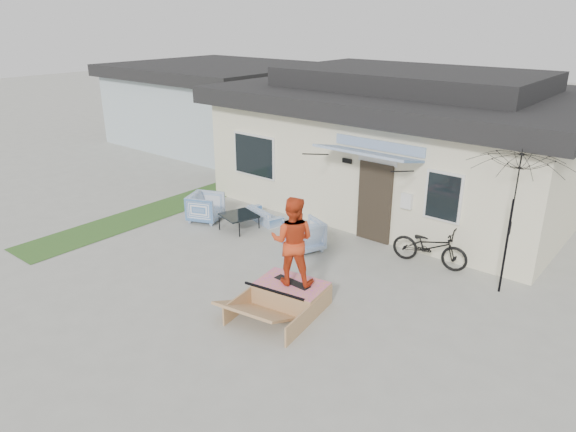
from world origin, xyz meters
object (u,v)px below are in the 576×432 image
Objects in this scene: loveseat at (264,212)px; bicycle at (430,242)px; coffee_table at (239,222)px; armchair_right at (304,234)px; skateboard at (292,282)px; skater at (293,239)px; patio_umbrella at (511,215)px; armchair_left at (206,206)px; skate_ramp at (291,294)px.

loveseat is 4.93m from bicycle.
loveseat is at bearing 82.43° from coffee_table.
armchair_right reaches higher than skateboard.
skater reaches higher than skateboard.
patio_umbrella reaches higher than armchair_right.
bicycle is (2.82, 1.20, 0.14)m from armchair_right.
coffee_table is (-2.21, -0.06, -0.22)m from armchair_right.
skater is (4.84, -2.03, 0.98)m from armchair_left.
armchair_left is at bearing -173.29° from coffee_table.
coffee_table is 0.47× the size of skate_ramp.
skater is at bearing -30.75° from coffee_table.
patio_umbrella is 1.20× the size of skate_ramp.
armchair_left is 0.40× the size of patio_umbrella.
bicycle is at bearing 59.69° from skate_ramp.
armchair_right is 0.47× the size of skater.
armchair_left is (-1.31, -1.04, 0.18)m from loveseat.
armchair_left is at bearing 54.36° from loveseat.
coffee_table is 0.47× the size of skater.
skateboard is 0.45× the size of skater.
bicycle is at bearing -159.78° from loveseat.
skateboard is at bearing -134.52° from patio_umbrella.
skater reaches higher than bicycle.
armchair_right is 0.48× the size of bicycle.
skater is at bearing 0.00° from skateboard.
skate_ramp is (4.84, -2.07, -0.21)m from armchair_left.
armchair_left reaches higher than skate_ramp.
loveseat reaches higher than coffee_table.
coffee_table is at bearing -58.02° from skater.
coffee_table is at bearing 140.13° from skate_ramp.
skate_ramp is (3.53, -3.11, -0.03)m from loveseat.
bicycle is 3.75m from skate_ramp.
patio_umbrella is at bearing 8.60° from coffee_table.
bicycle is (6.22, 1.40, 0.13)m from armchair_left.
bicycle reaches higher than loveseat.
armchair_right is 2.65m from skateboard.
armchair_left reaches higher than coffee_table.
skater is (-0.01, 0.05, 1.20)m from skate_ramp.
bicycle is at bearing -99.64° from armchair_left.
bicycle is (4.91, 0.36, 0.31)m from loveseat.
loveseat is 0.73× the size of skate_ramp.
coffee_table is 0.48× the size of bicycle.
skater is at bearing -134.52° from patio_umbrella.
skate_ramp is 2.22× the size of skateboard.
coffee_table is 4.25m from skateboard.
skate_ramp reaches higher than coffee_table.
armchair_right is at bearing -84.57° from skater.
skateboard is (4.84, -2.03, 0.04)m from armchair_left.
bicycle is 0.99× the size of skater.
armchair_right is at bearing 124.76° from skateboard.
skater is (1.43, -2.23, 0.99)m from armchair_right.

